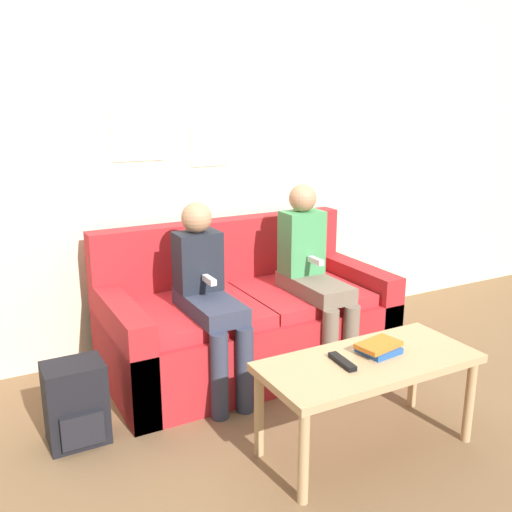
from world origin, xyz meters
TOP-DOWN VIEW (x-y plane):
  - ground_plane at (0.00, 0.00)m, footprint 10.00×10.00m
  - wall_back at (-0.00, 1.04)m, footprint 8.00×0.06m
  - couch at (0.00, 0.54)m, footprint 1.64×0.83m
  - coffee_table at (0.09, -0.49)m, footprint 0.98×0.44m
  - person_left at (-0.32, 0.33)m, footprint 0.24×0.57m
  - person_right at (0.34, 0.34)m, footprint 0.24×0.57m
  - tv_remote at (-0.04, -0.48)m, footprint 0.05×0.17m
  - book_stack at (0.17, -0.46)m, footprint 0.22×0.16m
  - backpack at (-1.05, 0.18)m, footprint 0.27×0.24m

SIDE VIEW (x-z plane):
  - ground_plane at x=0.00m, z-range 0.00..0.00m
  - backpack at x=-1.05m, z-range 0.00..0.39m
  - couch at x=0.00m, z-range -0.14..0.69m
  - coffee_table at x=0.09m, z-range 0.17..0.61m
  - tv_remote at x=-0.04m, z-range 0.44..0.46m
  - book_stack at x=0.17m, z-range 0.44..0.49m
  - person_left at x=-0.32m, z-range 0.06..1.08m
  - person_right at x=0.34m, z-range 0.05..1.13m
  - wall_back at x=0.00m, z-range 0.00..2.60m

